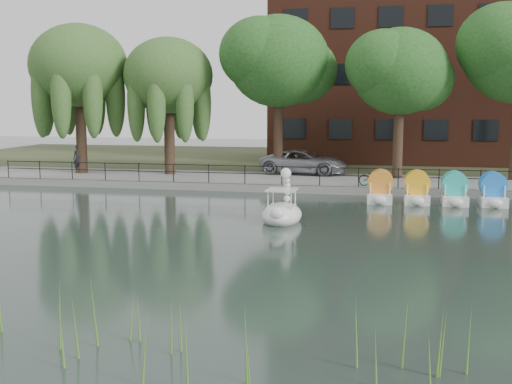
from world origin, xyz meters
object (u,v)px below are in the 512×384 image
(minivan, at_px, (304,160))
(swan_boat, at_px, (282,210))
(pedestrian, at_px, (78,157))
(bicycle, at_px, (375,176))

(minivan, relative_size, swan_boat, 2.33)
(pedestrian, bearing_deg, minivan, -1.51)
(minivan, bearing_deg, swan_boat, -169.24)
(swan_boat, bearing_deg, minivan, 95.14)
(bicycle, xyz_separation_m, swan_boat, (-3.48, -8.75, -0.44))
(bicycle, bearing_deg, swan_boat, 156.80)
(minivan, bearing_deg, bicycle, -130.70)
(bicycle, height_order, swan_boat, swan_boat)
(bicycle, bearing_deg, pedestrian, 80.34)
(bicycle, distance_m, swan_boat, 9.43)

